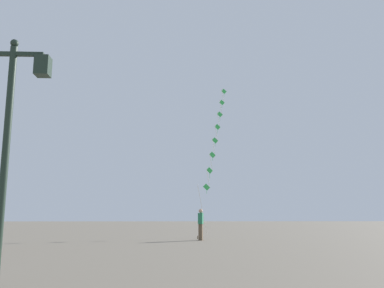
% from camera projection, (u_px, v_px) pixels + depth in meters
% --- Properties ---
extents(ground_plane, '(160.00, 160.00, 0.00)m').
position_uv_depth(ground_plane, '(157.00, 242.00, 20.51)').
color(ground_plane, '#756B5B').
extents(twin_lantern_lamp_post, '(1.47, 0.28, 4.83)m').
position_uv_depth(twin_lantern_lamp_post, '(9.00, 111.00, 7.89)').
color(twin_lantern_lamp_post, '#1E2D23').
rests_on(twin_lantern_lamp_post, ground_plane).
extents(kite_train, '(2.84, 7.65, 11.54)m').
position_uv_depth(kite_train, '(215.00, 143.00, 28.75)').
color(kite_train, brown).
rests_on(kite_train, ground_plane).
extents(kite_flyer, '(0.33, 0.63, 1.71)m').
position_uv_depth(kite_flyer, '(201.00, 224.00, 22.31)').
color(kite_flyer, brown).
rests_on(kite_flyer, ground_plane).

